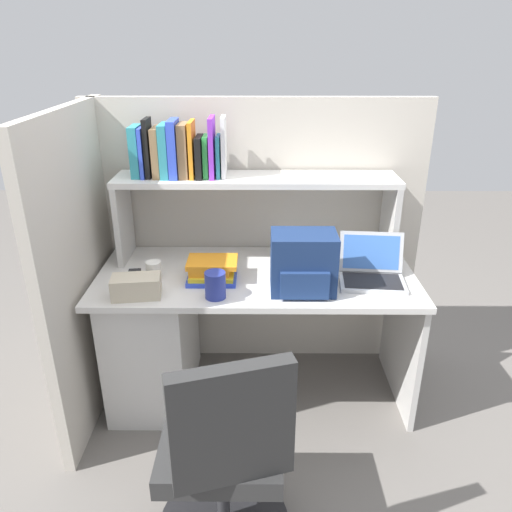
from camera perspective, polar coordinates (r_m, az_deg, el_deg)
ground_plane at (r=2.89m, az=0.01°, el=-15.18°), size 8.00×8.00×0.00m
desk at (r=2.69m, az=-8.41°, el=-8.28°), size 1.60×0.70×0.73m
cubicle_partition_rear at (r=2.83m, az=0.05°, el=2.12°), size 1.84×0.05×1.55m
cubicle_partition_left at (r=2.58m, az=-19.22°, el=-1.48°), size 0.05×1.06×1.55m
overhead_hutch at (r=2.56m, az=0.03°, el=7.03°), size 1.44×0.28×0.45m
reference_books_on_shelf at (r=2.53m, az=-9.12°, el=11.89°), size 0.47×0.19×0.30m
laptop at (r=2.48m, az=13.19°, el=-1.67°), size 0.33×0.29×0.22m
backpack at (r=2.29m, az=5.48°, el=-0.89°), size 0.30×0.23×0.28m
computer_mouse at (r=2.52m, az=-13.85°, el=-2.22°), size 0.08×0.11×0.03m
paper_cup at (r=2.49m, az=-11.71°, el=-1.59°), size 0.08×0.08×0.09m
tissue_box at (r=2.33m, az=-13.65°, el=-3.45°), size 0.23×0.15×0.10m
snack_canister at (r=2.26m, az=-4.72°, el=-3.35°), size 0.10×0.10×0.13m
desk_book_stack at (r=2.43m, az=-5.15°, el=-1.65°), size 0.24×0.19×0.10m
office_chair at (r=1.96m, az=-3.60°, el=-22.99°), size 0.52×0.54×0.93m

